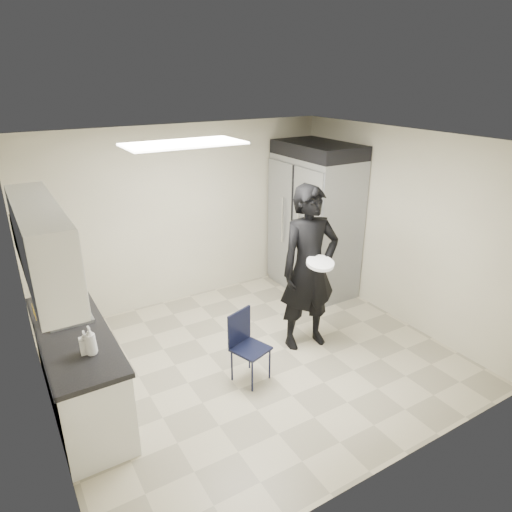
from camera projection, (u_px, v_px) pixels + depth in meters
floor at (255, 359)px, 5.54m from camera, size 4.50×4.50×0.00m
ceiling at (255, 141)px, 4.57m from camera, size 4.50×4.50×0.00m
back_wall at (185, 216)px, 6.64m from camera, size 4.50×0.00×4.50m
left_wall at (34, 311)px, 3.98m from camera, size 0.00×4.00×4.00m
right_wall at (398, 228)px, 6.13m from camera, size 0.00×4.00×4.00m
ceiling_panel at (184, 144)px, 4.61m from camera, size 1.20×0.60×0.02m
lower_counter at (79, 372)px, 4.61m from camera, size 0.60×1.90×0.86m
countertop at (73, 333)px, 4.44m from camera, size 0.64×1.95×0.05m
sink at (70, 322)px, 4.65m from camera, size 0.42×0.40×0.14m
faucet at (47, 314)px, 4.50m from camera, size 0.02×0.02×0.24m
upper_cabinets at (42, 245)px, 4.03m from camera, size 0.35×1.80×0.75m
towel_dispenser at (24, 232)px, 4.99m from camera, size 0.22×0.30×0.35m
notice_sticker_left at (35, 314)px, 4.09m from camera, size 0.00×0.12×0.07m
notice_sticker_right at (33, 309)px, 4.27m from camera, size 0.00×0.12×0.07m
commercial_fridge at (314, 225)px, 7.03m from camera, size 0.80×1.35×2.10m
fridge_compressor at (318, 150)px, 6.60m from camera, size 0.80×1.35×0.20m
folding_chair at (251, 349)px, 5.04m from camera, size 0.45×0.45×0.80m
man_tuxedo at (309, 269)px, 5.51m from camera, size 0.82×0.61×2.07m
bucket_lid at (320, 263)px, 5.23m from camera, size 0.36×0.36×0.04m
soap_bottle_a at (90, 340)px, 4.01m from camera, size 0.11×0.11×0.28m
soap_bottle_b at (85, 342)px, 4.04m from camera, size 0.11×0.11×0.22m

